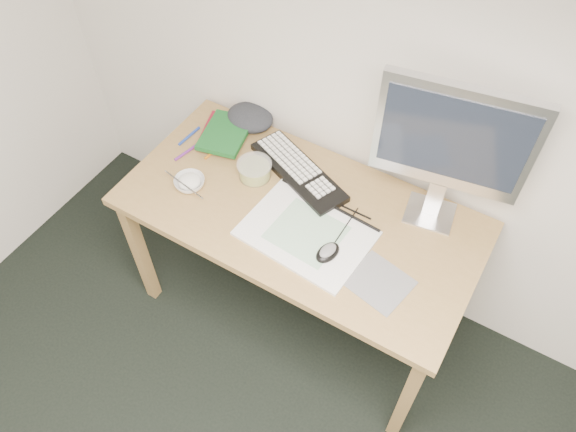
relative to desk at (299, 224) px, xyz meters
name	(u,v)px	position (x,y,z in m)	size (l,w,h in m)	color
desk	(299,224)	(0.00, 0.00, 0.00)	(1.40, 0.70, 0.75)	#A37F4A
mousepad	(379,282)	(0.40, -0.14, 0.08)	(0.21, 0.19, 0.00)	slate
sketchpad	(306,233)	(0.08, -0.09, 0.09)	(0.46, 0.33, 0.01)	white
keyboard	(299,172)	(-0.10, 0.16, 0.10)	(0.47, 0.15, 0.03)	black
monitor	(452,142)	(0.44, 0.24, 0.46)	(0.52, 0.19, 0.61)	silver
mouse	(328,251)	(0.19, -0.13, 0.11)	(0.07, 0.11, 0.04)	black
rice_bowl	(190,183)	(-0.44, -0.11, 0.10)	(0.12, 0.12, 0.04)	white
chopsticks	(184,185)	(-0.44, -0.15, 0.12)	(0.02, 0.02, 0.21)	#B9B9BB
fruit_tub	(255,170)	(-0.25, 0.07, 0.12)	(0.14, 0.14, 0.07)	#C5CB47
book_red	(223,133)	(-0.49, 0.20, 0.09)	(0.17, 0.23, 0.02)	maroon
book_green	(226,134)	(-0.47, 0.18, 0.12)	(0.18, 0.25, 0.02)	#165A23
cloth_lump	(250,118)	(-0.43, 0.31, 0.12)	(0.18, 0.15, 0.07)	#26292D
pencil_pink	(302,203)	(-0.01, 0.04, 0.09)	(0.01, 0.01, 0.19)	#D3698F
pencil_tan	(311,215)	(0.05, 0.00, 0.09)	(0.01, 0.01, 0.17)	tan
pencil_black	(348,209)	(0.16, 0.10, 0.09)	(0.01, 0.01, 0.19)	black
marker_blue	(189,136)	(-0.62, 0.11, 0.09)	(0.01, 0.01, 0.13)	#1F3EA8
marker_orange	(215,150)	(-0.47, 0.10, 0.09)	(0.01, 0.01, 0.12)	orange
marker_purple	(187,152)	(-0.57, 0.03, 0.09)	(0.01, 0.01, 0.13)	#682486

